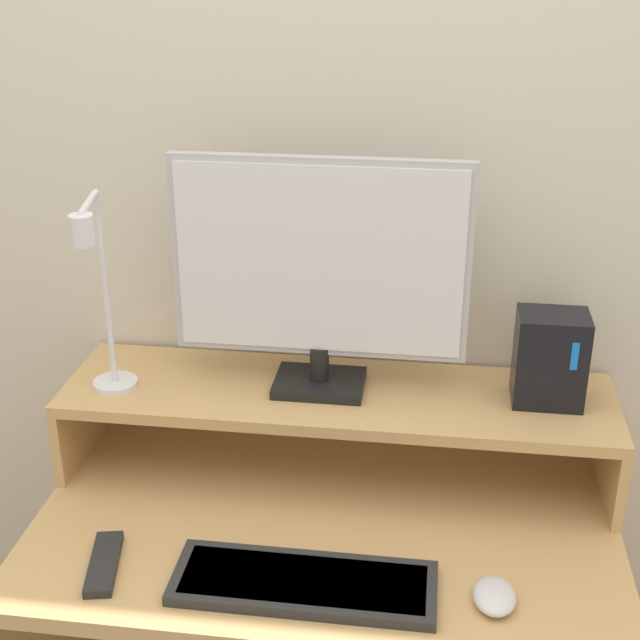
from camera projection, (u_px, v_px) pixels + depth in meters
wall_back at (350, 182)px, 1.68m from camera, size 6.00×0.05×2.50m
desk at (325, 617)px, 1.67m from camera, size 1.03×0.61×0.73m
monitor_shelf at (337, 403)px, 1.68m from camera, size 1.03×0.28×0.17m
monitor at (320, 269)px, 1.58m from camera, size 0.53×0.13×0.44m
desk_lamp at (101, 301)px, 1.55m from camera, size 0.09×0.19×0.38m
router_dock at (550, 358)px, 1.59m from camera, size 0.12×0.10×0.17m
keyboard at (304, 583)px, 1.41m from camera, size 0.42×0.15×0.02m
mouse at (494, 596)px, 1.38m from camera, size 0.07×0.09×0.03m
remote_control at (104, 564)px, 1.46m from camera, size 0.07×0.16×0.02m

